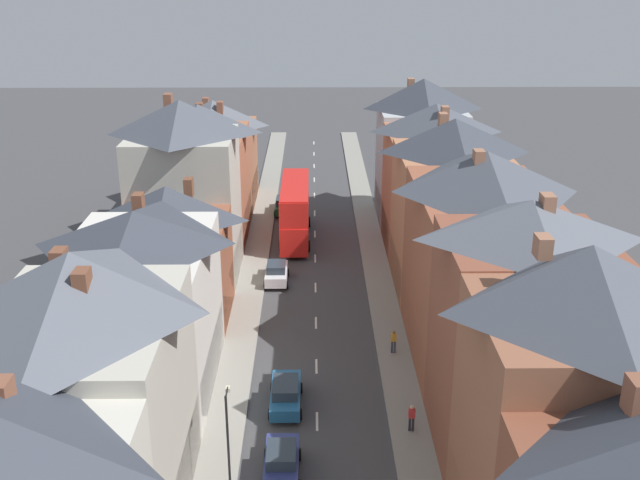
{
  "coord_description": "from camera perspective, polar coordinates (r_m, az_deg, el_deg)",
  "views": [
    {
      "loc": [
        -0.2,
        -17.51,
        24.56
      ],
      "look_at": [
        0.42,
        42.2,
        1.63
      ],
      "focal_mm": 42.0,
      "sensor_mm": 36.0,
      "label": 1
    }
  ],
  "objects": [
    {
      "name": "terrace_row_left",
      "position": [
        47.32,
        -12.74,
        -2.54
      ],
      "size": [
        8.0,
        73.64,
        14.59
      ],
      "color": "#ADB2B7",
      "rests_on": "ground"
    },
    {
      "name": "pavement_right",
      "position": [
        60.91,
        4.45,
        -2.77
      ],
      "size": [
        2.2,
        104.0,
        0.14
      ],
      "primitive_type": "cube",
      "color": "gray",
      "rests_on": "ground"
    },
    {
      "name": "car_parked_left_a",
      "position": [
        44.06,
        -2.63,
        -11.6
      ],
      "size": [
        1.9,
        4.4,
        1.66
      ],
      "color": "#236093",
      "rests_on": "ground"
    },
    {
      "name": "street_lamp",
      "position": [
        36.82,
        -7.02,
        -14.56
      ],
      "size": [
        0.2,
        1.12,
        5.5
      ],
      "color": "black",
      "rests_on": "ground"
    },
    {
      "name": "terrace_row_right",
      "position": [
        44.93,
        12.84,
        -3.02
      ],
      "size": [
        8.0,
        68.51,
        14.48
      ],
      "color": "brown",
      "rests_on": "ground"
    },
    {
      "name": "double_decker_bus_lead",
      "position": [
        67.8,
        -1.92,
        2.29
      ],
      "size": [
        2.74,
        10.8,
        5.3
      ],
      "color": "red",
      "rests_on": "ground"
    },
    {
      "name": "car_near_blue",
      "position": [
        75.52,
        -2.77,
        2.68
      ],
      "size": [
        1.9,
        4.25,
        1.67
      ],
      "color": "#144728",
      "rests_on": "ground"
    },
    {
      "name": "centre_line_dashes",
      "position": [
        58.88,
        -0.35,
        -3.64
      ],
      "size": [
        0.14,
        97.8,
        0.01
      ],
      "color": "silver",
      "rests_on": "ground"
    },
    {
      "name": "car_parked_right_a",
      "position": [
        38.96,
        -2.94,
        -16.51
      ],
      "size": [
        1.9,
        3.95,
        1.7
      ],
      "color": "navy",
      "rests_on": "ground"
    },
    {
      "name": "pedestrian_mid_right",
      "position": [
        49.28,
        5.63,
        -7.62
      ],
      "size": [
        0.36,
        0.22,
        1.61
      ],
      "color": "#3D4256",
      "rests_on": "pavement_right"
    },
    {
      "name": "pedestrian_mid_left",
      "position": [
        42.02,
        7.0,
        -13.22
      ],
      "size": [
        0.36,
        0.22,
        1.61
      ],
      "color": "#23232D",
      "rests_on": "pavement_right"
    },
    {
      "name": "pavement_left",
      "position": [
        60.87,
        -5.17,
        -2.81
      ],
      "size": [
        2.2,
        104.0,
        0.14
      ],
      "primitive_type": "cube",
      "color": "gray",
      "rests_on": "ground"
    },
    {
      "name": "car_mid_black",
      "position": [
        59.56,
        -3.34,
        -2.49
      ],
      "size": [
        1.9,
        3.9,
        1.7
      ],
      "color": "silver",
      "rests_on": "ground"
    }
  ]
}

